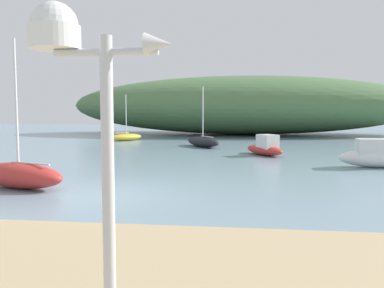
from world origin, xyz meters
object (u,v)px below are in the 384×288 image
Objects in this scene: motorboat_near_shore at (378,156)px; sailboat_centre_water at (19,175)px; sailboat_far_left at (203,142)px; sailboat_far_right at (126,137)px; motorboat_inner_mooring at (265,148)px; mast_structure at (74,67)px.

sailboat_centre_water reaches higher than motorboat_near_shore.
sailboat_far_left is at bearing 73.64° from sailboat_centre_water.
sailboat_far_right is 0.93× the size of sailboat_far_left.
sailboat_centre_water reaches higher than motorboat_inner_mooring.
mast_structure is 23.27m from sailboat_far_left.
motorboat_inner_mooring is (2.91, 18.45, -2.41)m from mast_structure.
sailboat_centre_water is 1.49× the size of motorboat_inner_mooring.
sailboat_far_left is at bearing -36.18° from sailboat_far_right.
mast_structure is at bearing -74.61° from sailboat_far_right.
sailboat_centre_water is at bearing -128.62° from motorboat_inner_mooring.
sailboat_far_right reaches higher than motorboat_near_shore.
sailboat_far_right is 1.21× the size of motorboat_inner_mooring.
motorboat_inner_mooring is at bearing 51.38° from sailboat_centre_water.
motorboat_near_shore is 6.21m from motorboat_inner_mooring.
motorboat_near_shore is at bearing -42.54° from sailboat_far_right.
sailboat_centre_water is 13.28m from motorboat_inner_mooring.
sailboat_centre_water is at bearing -106.36° from sailboat_far_left.
motorboat_near_shore is 0.85× the size of sailboat_far_left.
sailboat_far_right is at bearing 143.82° from sailboat_far_left.
sailboat_far_left is (-0.96, 23.12, -2.47)m from mast_structure.
sailboat_far_right reaches higher than mast_structure.
motorboat_inner_mooring is 0.77× the size of sailboat_far_left.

